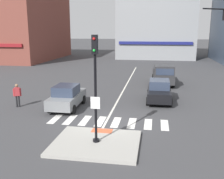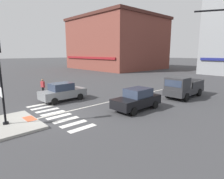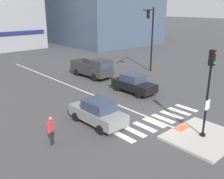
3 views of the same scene
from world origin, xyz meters
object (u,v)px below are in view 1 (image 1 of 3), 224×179
(signal_pole, at_px, (95,80))
(pickup_truck_charcoal_eastbound_far, at_px, (163,75))
(car_grey_westbound_near, at_px, (67,97))
(car_black_eastbound_mid, at_px, (159,91))
(pedestrian_at_curb_left, at_px, (17,94))

(signal_pole, xyz_separation_m, pickup_truck_charcoal_eastbound_far, (3.47, 14.65, -2.17))
(car_grey_westbound_near, bearing_deg, signal_pole, -58.86)
(car_grey_westbound_near, relative_size, pickup_truck_charcoal_eastbound_far, 0.80)
(car_grey_westbound_near, height_order, pickup_truck_charcoal_eastbound_far, pickup_truck_charcoal_eastbound_far)
(signal_pole, distance_m, car_black_eastbound_mid, 9.23)
(car_grey_westbound_near, bearing_deg, pedestrian_at_curb_left, -174.34)
(signal_pole, bearing_deg, pickup_truck_charcoal_eastbound_far, 76.67)
(car_black_eastbound_mid, height_order, pickup_truck_charcoal_eastbound_far, pickup_truck_charcoal_eastbound_far)
(car_grey_westbound_near, xyz_separation_m, pedestrian_at_curb_left, (-3.53, -0.35, 0.17))
(car_black_eastbound_mid, bearing_deg, pickup_truck_charcoal_eastbound_far, 85.78)
(car_black_eastbound_mid, bearing_deg, car_grey_westbound_near, -155.61)
(pickup_truck_charcoal_eastbound_far, height_order, pedestrian_at_curb_left, pickup_truck_charcoal_eastbound_far)
(car_grey_westbound_near, height_order, car_black_eastbound_mid, same)
(pickup_truck_charcoal_eastbound_far, bearing_deg, signal_pole, -103.33)
(car_black_eastbound_mid, xyz_separation_m, pickup_truck_charcoal_eastbound_far, (0.46, 6.24, 0.17))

